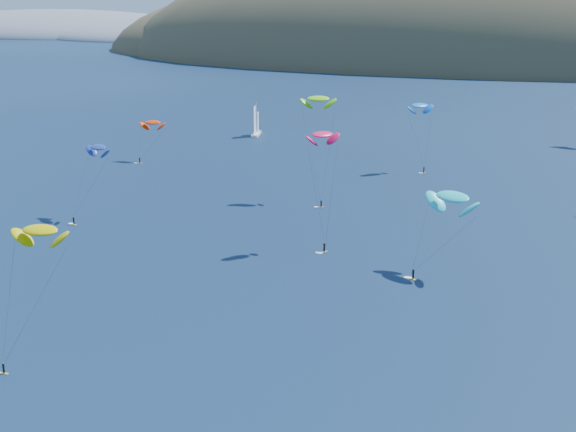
{
  "coord_description": "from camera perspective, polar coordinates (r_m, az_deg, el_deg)",
  "views": [
    {
      "loc": [
        35.07,
        -65.51,
        52.75
      ],
      "look_at": [
        -6.99,
        80.0,
        9.0
      ],
      "focal_mm": 50.0,
      "sensor_mm": 36.0,
      "label": 1
    }
  ],
  "objects": [
    {
      "name": "kitesurfer_5",
      "position": [
        153.13,
        11.61,
        1.35
      ],
      "size": [
        12.69,
        12.71,
        17.72
      ],
      "rotation": [
        0.0,
        0.0,
        -0.56
      ],
      "color": "gold",
      "rests_on": "ground"
    },
    {
      "name": "headland",
      "position": [
        948.18,
        -14.69,
        12.21
      ],
      "size": [
        460.0,
        250.0,
        60.0
      ],
      "color": "slate",
      "rests_on": "ground"
    },
    {
      "name": "island",
      "position": [
        631.08,
        16.68,
        9.68
      ],
      "size": [
        730.0,
        300.0,
        210.0
      ],
      "color": "#3D3526",
      "rests_on": "ground"
    },
    {
      "name": "kitesurfer_10",
      "position": [
        192.07,
        -13.36,
        4.76
      ],
      "size": [
        8.48,
        12.74,
        18.59
      ],
      "rotation": [
        0.0,
        0.0,
        -0.44
      ],
      "color": "gold",
      "rests_on": "ground"
    },
    {
      "name": "sailboat",
      "position": [
        293.02,
        -2.29,
        5.92
      ],
      "size": [
        10.2,
        8.76,
        12.45
      ],
      "rotation": [
        0.0,
        0.0,
        0.14
      ],
      "color": "white",
      "rests_on": "ground"
    },
    {
      "name": "kitesurfer_1",
      "position": [
        253.18,
        -9.61,
        6.57
      ],
      "size": [
        8.14,
        8.42,
        13.99
      ],
      "rotation": [
        0.0,
        0.0,
        0.1
      ],
      "color": "gold",
      "rests_on": "ground"
    },
    {
      "name": "kitesurfer_2",
      "position": [
        121.38,
        -17.22,
        -0.98
      ],
      "size": [
        8.67,
        11.82,
        20.95
      ],
      "rotation": [
        0.0,
        0.0,
        0.09
      ],
      "color": "gold",
      "rests_on": "ground"
    },
    {
      "name": "kitesurfer_9",
      "position": [
        163.33,
        2.48,
        5.79
      ],
      "size": [
        7.57,
        8.8,
        25.67
      ],
      "rotation": [
        0.0,
        0.0,
        0.8
      ],
      "color": "gold",
      "rests_on": "ground"
    },
    {
      "name": "kitesurfer_3",
      "position": [
        202.59,
        2.17,
        8.33
      ],
      "size": [
        9.25,
        13.07,
        27.79
      ],
      "rotation": [
        0.0,
        0.0,
        0.27
      ],
      "color": "gold",
      "rests_on": "ground"
    },
    {
      "name": "kitesurfer_4",
      "position": [
        237.6,
        9.37,
        7.76
      ],
      "size": [
        8.71,
        8.36,
        21.46
      ],
      "rotation": [
        0.0,
        0.0,
        0.73
      ],
      "color": "gold",
      "rests_on": "ground"
    }
  ]
}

